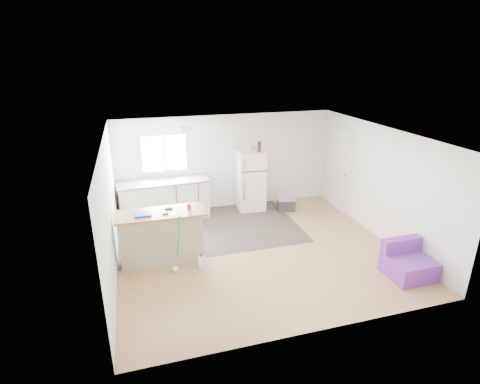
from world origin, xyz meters
name	(u,v)px	position (x,y,z in m)	size (l,w,h in m)	color
room	(258,196)	(0.00, 0.00, 1.20)	(5.51, 5.01, 2.41)	#9C7241
vinyl_zone	(210,229)	(-0.73, 1.25, 0.00)	(4.05, 2.50, 0.00)	#312A25
window	(164,153)	(-1.55, 2.49, 1.55)	(1.18, 0.06, 0.98)	white
interior_door	(340,171)	(2.72, 1.55, 1.02)	(0.11, 0.92, 2.10)	white
ceiling_fixture	(185,129)	(-1.20, 1.20, 2.36)	(0.30, 0.30, 0.07)	white
kitchen_cabinets	(165,199)	(-1.64, 2.17, 0.49)	(2.17, 0.77, 1.24)	white
peninsula	(162,237)	(-1.89, 0.13, 0.52)	(1.68, 0.65, 1.03)	tan
refrigerator	(251,181)	(0.54, 2.17, 0.76)	(0.71, 0.68, 1.52)	white
cooler	(286,204)	(1.38, 1.79, 0.18)	(0.51, 0.39, 0.35)	#2A2A2C
purple_seat	(407,264)	(2.32, -1.61, 0.23)	(0.77, 0.72, 0.63)	purple
cleaner_jug	(202,262)	(-1.22, -0.32, 0.12)	(0.13, 0.10, 0.28)	white
mop	(176,260)	(-1.69, -0.30, 0.23)	(0.22, 0.32, 1.16)	green
red_cup	(189,206)	(-1.34, 0.12, 1.09)	(0.08, 0.08, 0.12)	red
blue_tray	(143,214)	(-2.19, 0.08, 1.04)	(0.30, 0.22, 0.04)	#143FBE
tool_a	(169,209)	(-1.71, 0.23, 1.04)	(0.14, 0.05, 0.03)	black
tool_b	(165,214)	(-1.80, 0.01, 1.04)	(0.10, 0.04, 0.03)	black
cardboard_box	(247,146)	(0.41, 2.10, 1.67)	(0.20, 0.10, 0.30)	tan
bottle_left	(259,147)	(0.72, 2.06, 1.65)	(0.07, 0.07, 0.25)	#341B09
bottle_right	(260,146)	(0.75, 2.11, 1.65)	(0.07, 0.07, 0.25)	#341B09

